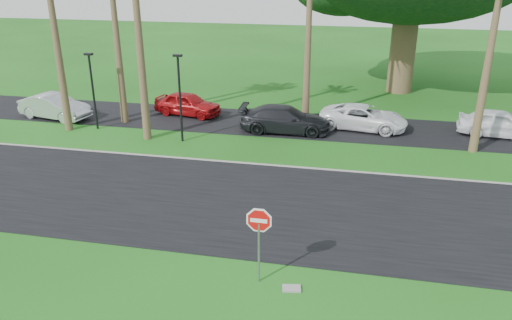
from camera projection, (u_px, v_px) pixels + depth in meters
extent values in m
plane|color=#1A4A12|center=(262.00, 231.00, 17.98)|extent=(120.00, 120.00, 0.00)
cube|color=black|center=(271.00, 205.00, 19.80)|extent=(120.00, 8.00, 0.02)
cube|color=black|center=(302.00, 125.00, 29.33)|extent=(120.00, 5.00, 0.02)
cube|color=gray|center=(286.00, 166.00, 23.47)|extent=(120.00, 0.12, 0.06)
cylinder|color=gray|center=(259.00, 253.00, 14.79)|extent=(0.07, 0.07, 2.00)
cylinder|color=white|center=(259.00, 220.00, 14.38)|extent=(1.05, 0.02, 1.05)
cylinder|color=red|center=(259.00, 220.00, 14.38)|extent=(0.90, 0.02, 0.90)
cube|color=white|center=(259.00, 220.00, 14.38)|extent=(0.50, 0.02, 0.12)
cone|color=brown|center=(56.00, 36.00, 26.62)|extent=(0.44, 0.44, 10.50)
cone|color=brown|center=(118.00, 46.00, 28.25)|extent=(0.44, 0.44, 9.00)
cone|color=brown|center=(138.00, 31.00, 25.04)|extent=(0.44, 0.44, 11.50)
cone|color=brown|center=(308.00, 40.00, 28.91)|extent=(0.44, 0.44, 9.50)
cone|color=brown|center=(487.00, 68.00, 23.78)|extent=(0.44, 0.44, 8.50)
cylinder|color=brown|center=(403.00, 50.00, 35.71)|extent=(1.80, 1.80, 6.00)
cylinder|color=black|center=(93.00, 93.00, 27.98)|extent=(0.12, 0.12, 4.20)
cube|color=black|center=(88.00, 54.00, 27.16)|extent=(0.45, 0.25, 0.12)
cylinder|color=black|center=(180.00, 100.00, 25.98)|extent=(0.12, 0.12, 4.50)
cube|color=black|center=(178.00, 55.00, 25.11)|extent=(0.45, 0.25, 0.12)
imported|color=silver|center=(55.00, 107.00, 30.32)|extent=(4.69, 2.38, 1.48)
imported|color=#A20D10|center=(188.00, 104.00, 31.00)|extent=(4.42, 2.44, 1.42)
imported|color=black|center=(285.00, 119.00, 27.97)|extent=(5.14, 2.28, 1.47)
imported|color=white|center=(364.00, 118.00, 28.46)|extent=(5.19, 2.99, 1.36)
imported|color=white|center=(500.00, 124.00, 27.21)|extent=(4.55, 2.30, 1.49)
cube|color=gray|center=(292.00, 288.00, 14.78)|extent=(0.60, 0.44, 0.06)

